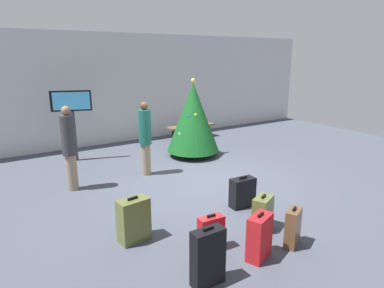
# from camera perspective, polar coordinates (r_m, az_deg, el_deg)

# --- Properties ---
(ground_plane) EXTENTS (16.00, 16.00, 0.00)m
(ground_plane) POSITION_cam_1_polar(r_m,az_deg,el_deg) (7.91, 2.49, -6.34)
(ground_plane) COLOR #424754
(back_wall) EXTENTS (16.00, 0.20, 3.58)m
(back_wall) POSITION_cam_1_polar(r_m,az_deg,el_deg) (11.62, -11.27, 9.31)
(back_wall) COLOR silver
(back_wall) RESTS_ON ground_plane
(holiday_tree) EXTENTS (1.51, 1.51, 2.25)m
(holiday_tree) POSITION_cam_1_polar(r_m,az_deg,el_deg) (9.61, 0.18, 4.60)
(holiday_tree) COLOR #4C3319
(holiday_tree) RESTS_ON ground_plane
(flight_info_kiosk) EXTENTS (1.03, 0.43, 1.96)m
(flight_info_kiosk) POSITION_cam_1_polar(r_m,az_deg,el_deg) (9.67, -19.84, 5.36)
(flight_info_kiosk) COLOR #333338
(flight_info_kiosk) RESTS_ON ground_plane
(waiting_bench) EXTENTS (1.76, 0.44, 0.48)m
(waiting_bench) POSITION_cam_1_polar(r_m,az_deg,el_deg) (11.84, -0.14, 2.72)
(waiting_bench) COLOR brown
(waiting_bench) RESTS_ON ground_plane
(traveller_0) EXTENTS (0.39, 0.39, 1.86)m
(traveller_0) POSITION_cam_1_polar(r_m,az_deg,el_deg) (7.59, -20.23, -0.33)
(traveller_0) COLOR gray
(traveller_0) RESTS_ON ground_plane
(traveller_1) EXTENTS (0.39, 0.39, 1.81)m
(traveller_1) POSITION_cam_1_polar(r_m,az_deg,el_deg) (8.14, -8.01, 1.27)
(traveller_1) COLOR gray
(traveller_1) RESTS_ON ground_plane
(suitcase_0) EXTENTS (0.47, 0.38, 0.62)m
(suitcase_0) POSITION_cam_1_polar(r_m,az_deg,el_deg) (5.86, 11.99, -11.50)
(suitcase_0) COLOR #59602D
(suitcase_0) RESTS_ON ground_plane
(suitcase_1) EXTENTS (0.50, 0.27, 0.62)m
(suitcase_1) POSITION_cam_1_polar(r_m,az_deg,el_deg) (6.61, 8.63, -8.20)
(suitcase_1) COLOR black
(suitcase_1) RESTS_ON ground_plane
(suitcase_2) EXTENTS (0.51, 0.33, 0.74)m
(suitcase_2) POSITION_cam_1_polar(r_m,az_deg,el_deg) (5.47, -9.93, -12.69)
(suitcase_2) COLOR #59602D
(suitcase_2) RESTS_ON ground_plane
(suitcase_3) EXTENTS (0.48, 0.36, 0.71)m
(suitcase_3) POSITION_cam_1_polar(r_m,az_deg,el_deg) (5.07, 11.45, -15.35)
(suitcase_3) COLOR #B2191E
(suitcase_3) RESTS_ON ground_plane
(suitcase_4) EXTENTS (0.41, 0.20, 0.59)m
(suitcase_4) POSITION_cam_1_polar(r_m,az_deg,el_deg) (5.20, 3.27, -15.00)
(suitcase_4) COLOR #B2191E
(suitcase_4) RESTS_ON ground_plane
(suitcase_5) EXTENTS (0.44, 0.19, 0.81)m
(suitcase_5) POSITION_cam_1_polar(r_m,az_deg,el_deg) (4.47, 2.73, -18.77)
(suitcase_5) COLOR black
(suitcase_5) RESTS_ON ground_plane
(suitcase_6) EXTENTS (0.38, 0.30, 0.64)m
(suitcase_6) POSITION_cam_1_polar(r_m,az_deg,el_deg) (5.50, 16.87, -13.56)
(suitcase_6) COLOR brown
(suitcase_6) RESTS_ON ground_plane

